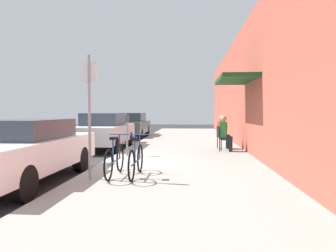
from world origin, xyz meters
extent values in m
plane|color=#2D2D30|center=(0.00, 0.00, 0.00)|extent=(60.00, 60.00, 0.00)
cube|color=#9E9B93|center=(2.25, 2.00, 0.06)|extent=(4.50, 32.00, 0.12)
cube|color=#BC5442|center=(4.65, 2.00, 2.43)|extent=(0.30, 32.00, 4.86)
cube|color=#19471E|center=(3.95, 1.35, 2.60)|extent=(1.10, 2.80, 0.12)
cube|color=silver|center=(-1.10, -2.57, 0.64)|extent=(1.80, 4.40, 0.64)
cube|color=#333D47|center=(-1.10, -2.42, 1.17)|extent=(1.48, 2.11, 0.41)
cylinder|color=black|center=(-0.31, -1.20, 0.32)|extent=(0.22, 0.64, 0.64)
cylinder|color=black|center=(-1.89, -1.20, 0.32)|extent=(0.22, 0.64, 0.64)
cylinder|color=black|center=(-0.31, -3.93, 0.32)|extent=(0.22, 0.64, 0.64)
cube|color=#B7B7BC|center=(-1.10, 3.67, 0.66)|extent=(1.80, 4.40, 0.67)
cube|color=#333D47|center=(-1.10, 3.82, 1.24)|extent=(1.48, 2.11, 0.50)
cylinder|color=black|center=(-0.31, 5.04, 0.32)|extent=(0.22, 0.64, 0.64)
cylinder|color=black|center=(-1.89, 5.04, 0.32)|extent=(0.22, 0.64, 0.64)
cylinder|color=black|center=(-0.31, 2.31, 0.32)|extent=(0.22, 0.64, 0.64)
cylinder|color=black|center=(-1.89, 2.31, 0.32)|extent=(0.22, 0.64, 0.64)
cube|color=#47514C|center=(-1.10, 9.58, 0.65)|extent=(1.80, 4.40, 0.67)
cube|color=#333D47|center=(-1.10, 9.73, 1.24)|extent=(1.48, 2.11, 0.50)
cylinder|color=black|center=(-0.31, 10.94, 0.32)|extent=(0.22, 0.64, 0.64)
cylinder|color=black|center=(-1.89, 10.94, 0.32)|extent=(0.22, 0.64, 0.64)
cylinder|color=black|center=(-0.31, 8.21, 0.32)|extent=(0.22, 0.64, 0.64)
cylinder|color=black|center=(-1.89, 8.21, 0.32)|extent=(0.22, 0.64, 0.64)
cylinder|color=slate|center=(0.45, 1.00, 0.67)|extent=(0.07, 0.07, 1.10)
cube|color=#383D42|center=(0.45, 1.00, 1.33)|extent=(0.12, 0.10, 0.22)
cylinder|color=gray|center=(0.40, -2.59, 1.42)|extent=(0.06, 0.06, 2.60)
cube|color=white|center=(0.40, -2.57, 2.37)|extent=(0.32, 0.02, 0.44)
torus|color=black|center=(1.33, -1.75, 0.45)|extent=(0.04, 0.66, 0.66)
torus|color=black|center=(1.33, -2.80, 0.45)|extent=(0.04, 0.66, 0.66)
cylinder|color=#1E4C8C|center=(1.33, -2.27, 0.45)|extent=(0.04, 1.05, 0.04)
cylinder|color=#1E4C8C|center=(1.33, -2.42, 0.70)|extent=(0.04, 0.04, 0.50)
cube|color=black|center=(1.33, -2.42, 0.97)|extent=(0.10, 0.20, 0.06)
cylinder|color=#1E4C8C|center=(1.33, -1.80, 0.73)|extent=(0.03, 0.03, 0.56)
cylinder|color=#1E4C8C|center=(1.33, -1.80, 1.01)|extent=(0.46, 0.03, 0.03)
torus|color=black|center=(0.84, -1.71, 0.45)|extent=(0.04, 0.66, 0.66)
torus|color=black|center=(0.84, -2.76, 0.45)|extent=(0.04, 0.66, 0.66)
cylinder|color=#1E4C8C|center=(0.84, -2.24, 0.45)|extent=(0.04, 1.05, 0.04)
cylinder|color=#1E4C8C|center=(0.84, -2.39, 0.70)|extent=(0.04, 0.04, 0.50)
cube|color=black|center=(0.84, -2.39, 0.97)|extent=(0.10, 0.20, 0.06)
cylinder|color=#1E4C8C|center=(0.84, -1.76, 0.73)|extent=(0.03, 0.03, 0.56)
cylinder|color=#1E4C8C|center=(0.84, -1.76, 1.01)|extent=(0.46, 0.03, 0.03)
cylinder|color=black|center=(4.01, 2.52, 0.34)|extent=(0.04, 0.04, 0.45)
cylinder|color=black|center=(3.92, 2.15, 0.34)|extent=(0.04, 0.04, 0.45)
cylinder|color=black|center=(3.64, 2.61, 0.34)|extent=(0.04, 0.04, 0.45)
cylinder|color=black|center=(3.55, 2.24, 0.34)|extent=(0.04, 0.04, 0.45)
cube|color=black|center=(3.78, 2.38, 0.59)|extent=(0.53, 0.53, 0.03)
cube|color=black|center=(3.58, 2.43, 0.79)|extent=(0.13, 0.43, 0.40)
cylinder|color=#232838|center=(3.98, 2.43, 0.35)|extent=(0.11, 0.11, 0.47)
cylinder|color=#232838|center=(3.85, 2.46, 0.59)|extent=(0.38, 0.22, 0.14)
cylinder|color=#232838|center=(3.93, 2.24, 0.35)|extent=(0.11, 0.11, 0.47)
cylinder|color=#232838|center=(3.80, 2.27, 0.59)|extent=(0.38, 0.22, 0.14)
cube|color=#267233|center=(3.70, 2.40, 0.89)|extent=(0.30, 0.40, 0.56)
sphere|color=tan|center=(3.70, 2.40, 1.30)|extent=(0.22, 0.22, 0.22)
cylinder|color=black|center=(3.94, 3.41, 0.34)|extent=(0.04, 0.04, 0.45)
cylinder|color=black|center=(3.99, 3.04, 0.34)|extent=(0.04, 0.04, 0.45)
cylinder|color=black|center=(3.56, 3.36, 0.34)|extent=(0.04, 0.04, 0.45)
cylinder|color=black|center=(3.62, 2.99, 0.34)|extent=(0.04, 0.04, 0.45)
cube|color=black|center=(3.78, 3.20, 0.59)|extent=(0.50, 0.50, 0.03)
cube|color=black|center=(3.57, 3.17, 0.79)|extent=(0.09, 0.44, 0.40)
cylinder|color=#232838|center=(3.94, 3.32, 0.35)|extent=(0.11, 0.11, 0.47)
cylinder|color=#232838|center=(3.81, 3.31, 0.59)|extent=(0.38, 0.19, 0.14)
cylinder|color=#232838|center=(3.97, 3.13, 0.35)|extent=(0.11, 0.11, 0.47)
cylinder|color=#232838|center=(3.84, 3.11, 0.59)|extent=(0.38, 0.19, 0.14)
cube|color=#B22626|center=(3.70, 3.19, 0.89)|extent=(0.27, 0.39, 0.56)
sphere|color=tan|center=(3.70, 3.19, 1.30)|extent=(0.22, 0.22, 0.22)
camera|label=1|loc=(2.52, -8.95, 1.53)|focal=33.26mm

